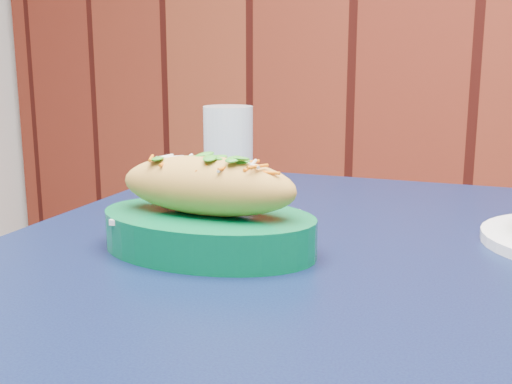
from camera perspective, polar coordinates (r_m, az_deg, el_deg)
The scene contains 3 objects.
cafe_table at distance 0.76m, azimuth 8.62°, elevation -11.06°, with size 0.95×0.95×0.75m.
banh_mi_basket at distance 0.69m, azimuth -4.31°, elevation -1.82°, with size 0.27×0.20×0.11m.
water_glass at distance 1.03m, azimuth -2.48°, elevation 4.06°, with size 0.08×0.08×0.13m, color silver.
Camera 1 is at (0.07, 1.00, 0.96)m, focal length 45.00 mm.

